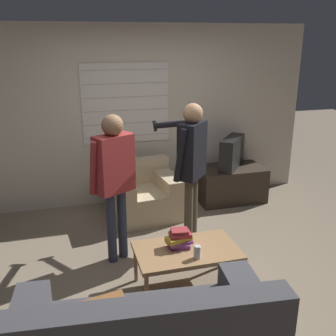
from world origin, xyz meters
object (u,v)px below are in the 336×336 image
Objects in this scene: armchair_beige at (143,195)px; coffee_table at (187,253)px; tv at (232,153)px; book_stack at (180,239)px; person_left_standing at (114,171)px; soda_can at (197,252)px; person_right_standing at (191,158)px; spare_remote at (180,245)px.

armchair_beige is 1.01× the size of coffee_table.
armchair_beige is at bearing 91.92° from coffee_table.
tv is 2.35m from book_stack.
person_left_standing is at bearing -17.36° from tv.
book_stack is 0.26m from soda_can.
person_right_standing reaches higher than coffee_table.
book_stack is 2.00× the size of spare_remote.
soda_can reaches higher than spare_remote.
soda_can is at bearing -99.40° from spare_remote.
book_stack is (0.52, -0.68, -0.51)m from person_left_standing.
armchair_beige reaches higher than spare_remote.
soda_can is (0.61, -0.92, -0.53)m from person_left_standing.
tv is at bearing -179.09° from armchair_beige.
armchair_beige is 3.76× the size of book_stack.
book_stack is (-0.37, -0.79, -0.55)m from person_right_standing.
spare_remote is (-0.05, 0.06, 0.05)m from coffee_table.
tv is at bearing 54.03° from book_stack.
coffee_table is (0.06, -1.78, 0.10)m from armchair_beige.
tv is 0.37× the size of person_right_standing.
armchair_beige is at bearing 64.76° from person_right_standing.
book_stack reaches higher than soda_can.
person_left_standing is 1.03m from spare_remote.
person_left_standing is at bearing 140.23° from person_right_standing.
armchair_beige is 0.61× the size of person_left_standing.
tv reaches higher than armchair_beige.
soda_can is (0.10, -0.24, -0.02)m from book_stack.
person_right_standing is at bearing -2.51° from tv.
coffee_table is at bearing 85.63° from armchair_beige.
soda_can is at bearing -151.95° from person_right_standing.
book_stack is (-1.37, -1.89, -0.22)m from tv.
spare_remote is (-0.37, -0.79, -0.62)m from person_right_standing.
person_right_standing is at bearing 105.60° from armchair_beige.
tv is 4.94× the size of soda_can.
person_right_standing is at bearing -20.15° from person_left_standing.
spare_remote is at bearing 83.93° from armchair_beige.
person_left_standing is 1.22m from soda_can.
person_right_standing is (0.31, 0.85, 0.68)m from coffee_table.
book_stack is at bearing 131.31° from coffee_table.
soda_can is (0.04, -0.18, 0.10)m from coffee_table.
person_left_standing reaches higher than soda_can.
person_left_standing is at bearing 96.77° from spare_remote.
person_left_standing is 0.97× the size of person_right_standing.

